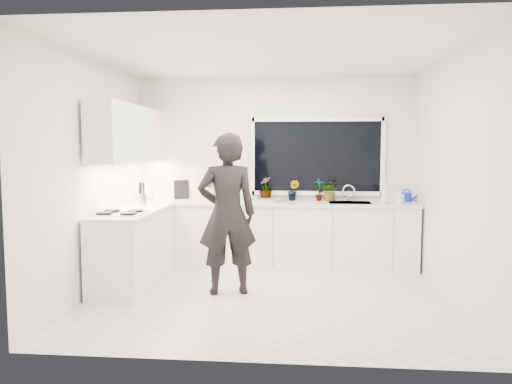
# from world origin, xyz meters

# --- Properties ---
(floor) EXTENTS (4.00, 3.50, 0.02)m
(floor) POSITION_xyz_m (0.00, 0.00, -0.01)
(floor) COLOR beige
(floor) RESTS_ON ground
(wall_back) EXTENTS (4.00, 0.02, 2.70)m
(wall_back) POSITION_xyz_m (0.00, 1.76, 1.35)
(wall_back) COLOR white
(wall_back) RESTS_ON ground
(wall_left) EXTENTS (0.02, 3.50, 2.70)m
(wall_left) POSITION_xyz_m (-2.01, 0.00, 1.35)
(wall_left) COLOR white
(wall_left) RESTS_ON ground
(wall_right) EXTENTS (0.02, 3.50, 2.70)m
(wall_right) POSITION_xyz_m (2.01, 0.00, 1.35)
(wall_right) COLOR white
(wall_right) RESTS_ON ground
(ceiling) EXTENTS (4.00, 3.50, 0.02)m
(ceiling) POSITION_xyz_m (0.00, 0.00, 2.71)
(ceiling) COLOR white
(ceiling) RESTS_ON wall_back
(window) EXTENTS (1.80, 0.02, 1.00)m
(window) POSITION_xyz_m (0.60, 1.73, 1.55)
(window) COLOR black
(window) RESTS_ON wall_back
(base_cabinets_back) EXTENTS (3.92, 0.58, 0.88)m
(base_cabinets_back) POSITION_xyz_m (0.00, 1.45, 0.44)
(base_cabinets_back) COLOR white
(base_cabinets_back) RESTS_ON floor
(base_cabinets_left) EXTENTS (0.58, 1.60, 0.88)m
(base_cabinets_left) POSITION_xyz_m (-1.67, 0.35, 0.44)
(base_cabinets_left) COLOR white
(base_cabinets_left) RESTS_ON floor
(countertop_back) EXTENTS (3.94, 0.62, 0.04)m
(countertop_back) POSITION_xyz_m (0.00, 1.44, 0.90)
(countertop_back) COLOR silver
(countertop_back) RESTS_ON base_cabinets_back
(countertop_left) EXTENTS (0.62, 1.60, 0.04)m
(countertop_left) POSITION_xyz_m (-1.67, 0.35, 0.90)
(countertop_left) COLOR silver
(countertop_left) RESTS_ON base_cabinets_left
(upper_cabinets) EXTENTS (0.34, 2.10, 0.70)m
(upper_cabinets) POSITION_xyz_m (-1.79, 0.70, 1.85)
(upper_cabinets) COLOR white
(upper_cabinets) RESTS_ON wall_left
(sink) EXTENTS (0.58, 0.42, 0.14)m
(sink) POSITION_xyz_m (1.05, 1.45, 0.87)
(sink) COLOR silver
(sink) RESTS_ON countertop_back
(faucet) EXTENTS (0.03, 0.03, 0.22)m
(faucet) POSITION_xyz_m (1.05, 1.65, 1.03)
(faucet) COLOR silver
(faucet) RESTS_ON countertop_back
(stovetop) EXTENTS (0.56, 0.48, 0.03)m
(stovetop) POSITION_xyz_m (-1.69, -0.00, 0.94)
(stovetop) COLOR black
(stovetop) RESTS_ON countertop_left
(person) EXTENTS (0.76, 0.60, 1.85)m
(person) POSITION_xyz_m (-0.46, 0.09, 0.92)
(person) COLOR black
(person) RESTS_ON floor
(pizza_tray) EXTENTS (0.61, 0.54, 0.03)m
(pizza_tray) POSITION_xyz_m (-0.13, 1.42, 0.94)
(pizza_tray) COLOR silver
(pizza_tray) RESTS_ON countertop_back
(pizza) EXTENTS (0.55, 0.48, 0.01)m
(pizza) POSITION_xyz_m (-0.13, 1.42, 0.95)
(pizza) COLOR #AA1624
(pizza) RESTS_ON pizza_tray
(watering_can) EXTENTS (0.16, 0.16, 0.13)m
(watering_can) POSITION_xyz_m (1.85, 1.61, 0.98)
(watering_can) COLOR #1318B8
(watering_can) RESTS_ON countertop_back
(paper_towel_roll) EXTENTS (0.12, 0.12, 0.26)m
(paper_towel_roll) POSITION_xyz_m (-1.85, 1.55, 1.05)
(paper_towel_roll) COLOR white
(paper_towel_roll) RESTS_ON countertop_back
(knife_block) EXTENTS (0.15, 0.13, 0.22)m
(knife_block) POSITION_xyz_m (-0.92, 1.59, 1.03)
(knife_block) COLOR #9B7B48
(knife_block) RESTS_ON countertop_back
(utensil_crock) EXTENTS (0.17, 0.17, 0.16)m
(utensil_crock) POSITION_xyz_m (-1.69, 0.80, 1.00)
(utensil_crock) COLOR silver
(utensil_crock) RESTS_ON countertop_left
(picture_frame_large) EXTENTS (0.21, 0.10, 0.28)m
(picture_frame_large) POSITION_xyz_m (-1.38, 1.69, 1.06)
(picture_frame_large) COLOR black
(picture_frame_large) RESTS_ON countertop_back
(picture_frame_small) EXTENTS (0.25, 0.08, 0.30)m
(picture_frame_small) POSITION_xyz_m (-0.86, 1.69, 1.07)
(picture_frame_small) COLOR black
(picture_frame_small) RESTS_ON countertop_back
(herb_plants) EXTENTS (1.19, 0.26, 0.34)m
(herb_plants) POSITION_xyz_m (0.41, 1.61, 1.08)
(herb_plants) COLOR #26662D
(herb_plants) RESTS_ON countertop_back
(soap_bottles) EXTENTS (0.33, 0.14, 0.28)m
(soap_bottles) POSITION_xyz_m (1.57, 1.30, 1.05)
(soap_bottles) COLOR #D8BF66
(soap_bottles) RESTS_ON countertop_back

